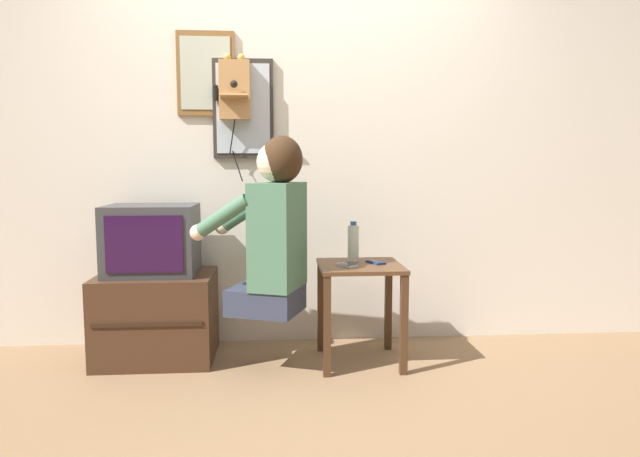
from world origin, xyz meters
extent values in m
plane|color=#846647|center=(0.00, 0.00, 0.00)|extent=(14.00, 14.00, 0.00)
cube|color=beige|center=(0.00, 1.11, 1.27)|extent=(6.80, 0.05, 2.55)
cube|color=#51331E|center=(0.36, 0.64, 0.56)|extent=(0.46, 0.48, 0.02)
cube|color=#452B1A|center=(0.15, 0.43, 0.27)|extent=(0.04, 0.04, 0.55)
cube|color=#452B1A|center=(0.57, 0.43, 0.27)|extent=(0.04, 0.04, 0.55)
cube|color=#452B1A|center=(0.15, 0.86, 0.27)|extent=(0.04, 0.04, 0.55)
cube|color=#452B1A|center=(0.57, 0.86, 0.27)|extent=(0.04, 0.04, 0.55)
cube|color=#2D3347|center=(-0.17, 0.54, 0.40)|extent=(0.45, 0.43, 0.14)
cube|color=#426B51|center=(-0.10, 0.52, 0.75)|extent=(0.33, 0.40, 0.57)
sphere|color=beige|center=(-0.10, 0.52, 1.14)|extent=(0.22, 0.22, 0.22)
ellipsoid|color=#382314|center=(-0.08, 0.51, 1.16)|extent=(0.28, 0.29, 0.25)
cylinder|color=#426B51|center=(-0.39, 0.47, 0.86)|extent=(0.33, 0.19, 0.24)
cylinder|color=#426B51|center=(-0.29, 0.74, 0.86)|extent=(0.33, 0.19, 0.24)
sphere|color=beige|center=(-0.52, 0.52, 0.77)|extent=(0.09, 0.09, 0.09)
sphere|color=beige|center=(-0.42, 0.79, 0.77)|extent=(0.09, 0.09, 0.09)
cube|color=#422819|center=(-0.81, 0.79, 0.25)|extent=(0.66, 0.51, 0.50)
cube|color=black|center=(-0.81, 0.53, 0.28)|extent=(0.59, 0.01, 0.02)
cube|color=#38383A|center=(-0.82, 0.80, 0.70)|extent=(0.50, 0.40, 0.40)
cube|color=#280F33|center=(-0.82, 0.59, 0.70)|extent=(0.41, 0.01, 0.31)
cube|color=#AD7A47|center=(-0.35, 1.03, 1.58)|extent=(0.18, 0.11, 0.35)
cube|color=#AD7A47|center=(-0.35, 0.94, 1.53)|extent=(0.16, 0.07, 0.03)
sphere|color=#B79338|center=(-0.40, 1.02, 1.77)|extent=(0.04, 0.04, 0.04)
sphere|color=#B79338|center=(-0.31, 1.02, 1.77)|extent=(0.04, 0.04, 0.04)
cone|color=black|center=(-0.35, 0.92, 1.60)|extent=(0.04, 0.05, 0.04)
cylinder|color=black|center=(-0.47, 1.03, 1.56)|extent=(0.03, 0.03, 0.09)
cylinder|color=black|center=(-0.37, 1.01, 1.30)|extent=(0.04, 0.04, 0.22)
cylinder|color=black|center=(-0.35, 1.02, 1.12)|extent=(0.07, 0.06, 0.19)
cube|color=brown|center=(-0.53, 1.07, 1.68)|extent=(0.35, 0.02, 0.50)
cube|color=#A8AD99|center=(-0.53, 1.06, 1.68)|extent=(0.30, 0.01, 0.43)
cube|color=#2D2823|center=(-0.31, 1.07, 1.47)|extent=(0.37, 0.03, 0.60)
cube|color=#B2BCC6|center=(-0.31, 1.05, 1.47)|extent=(0.32, 0.01, 0.54)
cube|color=silver|center=(0.28, 0.58, 0.57)|extent=(0.12, 0.14, 0.01)
cube|color=black|center=(0.28, 0.58, 0.58)|extent=(0.09, 0.11, 0.00)
cube|color=navy|center=(0.45, 0.66, 0.57)|extent=(0.10, 0.14, 0.01)
cube|color=black|center=(0.45, 0.66, 0.58)|extent=(0.09, 0.11, 0.00)
cylinder|color=silver|center=(0.33, 0.75, 0.67)|extent=(0.07, 0.07, 0.21)
cylinder|color=#2D4C8C|center=(0.33, 0.75, 0.79)|extent=(0.04, 0.04, 0.02)
camera|label=1|loc=(-0.11, -2.51, 1.12)|focal=32.00mm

